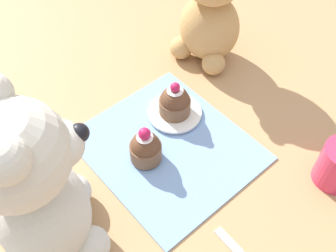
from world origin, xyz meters
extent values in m
plane|color=tan|center=(0.00, 0.00, 0.00)|extent=(4.00, 4.00, 0.00)
cube|color=#7A9ED1|center=(0.00, 0.00, 0.00)|extent=(0.26, 0.24, 0.01)
ellipsoid|color=beige|center=(-0.01, 0.22, 0.07)|extent=(0.16, 0.15, 0.15)
sphere|color=beige|center=(-0.01, 0.22, 0.20)|extent=(0.12, 0.12, 0.12)
ellipsoid|color=beige|center=(-0.03, 0.17, 0.19)|extent=(0.07, 0.07, 0.05)
sphere|color=black|center=(-0.03, 0.15, 0.20)|extent=(0.02, 0.02, 0.02)
sphere|color=beige|center=(-0.05, 0.23, 0.24)|extent=(0.05, 0.05, 0.05)
sphere|color=beige|center=(-0.07, 0.19, 0.03)|extent=(0.05, 0.05, 0.05)
sphere|color=beige|center=(0.02, 0.17, 0.03)|extent=(0.05, 0.05, 0.05)
ellipsoid|color=tan|center=(0.12, -0.21, 0.07)|extent=(0.13, 0.12, 0.13)
sphere|color=tan|center=(0.15, -0.17, 0.02)|extent=(0.04, 0.04, 0.04)
sphere|color=tan|center=(0.08, -0.18, 0.02)|extent=(0.04, 0.04, 0.04)
cylinder|color=brown|center=(0.01, 0.04, 0.02)|extent=(0.05, 0.05, 0.03)
sphere|color=brown|center=(0.01, 0.04, 0.04)|extent=(0.05, 0.05, 0.05)
cylinder|color=white|center=(0.01, 0.04, 0.06)|extent=(0.03, 0.03, 0.00)
sphere|color=#B71947|center=(0.01, 0.04, 0.07)|extent=(0.02, 0.02, 0.02)
cylinder|color=white|center=(0.04, -0.05, 0.01)|extent=(0.09, 0.09, 0.01)
cylinder|color=brown|center=(0.04, -0.05, 0.03)|extent=(0.05, 0.05, 0.03)
sphere|color=brown|center=(0.04, -0.05, 0.04)|extent=(0.05, 0.05, 0.05)
cylinder|color=white|center=(0.04, -0.05, 0.06)|extent=(0.03, 0.03, 0.00)
sphere|color=#B71947|center=(0.04, -0.05, 0.07)|extent=(0.02, 0.02, 0.02)
camera|label=1|loc=(-0.29, 0.25, 0.52)|focal=42.00mm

